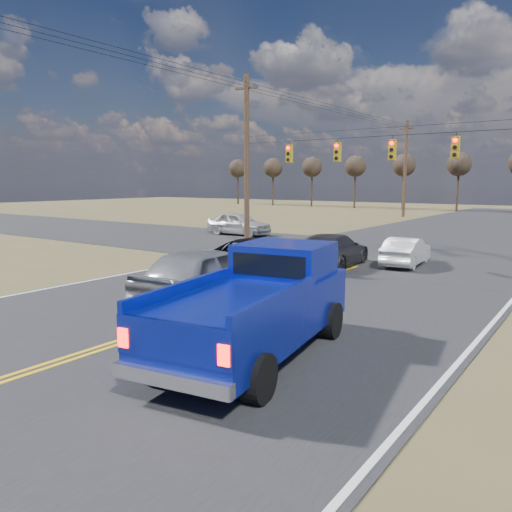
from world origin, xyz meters
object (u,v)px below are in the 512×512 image
Objects in this scene: dgrey_car_queue at (332,250)px; cross_car_west at (239,224)px; white_car_queue at (406,251)px; black_suv at (260,257)px; pickup_truck at (259,305)px; silver_suv at (206,275)px.

cross_car_west is at bearing -41.94° from dgrey_car_queue.
white_car_queue is 0.75× the size of dgrey_car_queue.
black_suv is at bearing 53.21° from white_car_queue.
white_car_queue is at bearing 86.45° from pickup_truck.
black_suv is 1.19× the size of cross_car_west.
silver_suv is 8.39m from dgrey_car_queue.
pickup_truck is at bearing 91.06° from white_car_queue.
white_car_queue is at bearing -109.71° from silver_suv.
silver_suv is at bearing 71.86° from white_car_queue.
black_suv reaches higher than white_car_queue.
cross_car_west is at bearing 119.25° from pickup_truck.
dgrey_car_queue is at bearing -125.22° from cross_car_west.
black_suv is 7.10m from white_car_queue.
dgrey_car_queue is at bearing -108.82° from black_suv.
cross_car_west is (-11.40, 8.12, 0.06)m from dgrey_car_queue.
pickup_truck is 13.42m from white_car_queue.
dgrey_car_queue is 14.00m from cross_car_west.
black_suv is (-1.22, 4.63, -0.14)m from silver_suv.
black_suv reaches higher than dgrey_car_queue.
cross_car_west is (-13.96, 5.87, 0.17)m from white_car_queue.
white_car_queue is at bearing -122.94° from black_suv.
dgrey_car_queue is (-3.89, 11.10, -0.37)m from pickup_truck.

